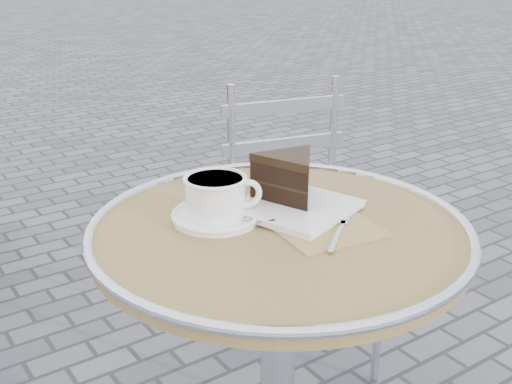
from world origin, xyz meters
TOP-DOWN VIEW (x-y plane):
  - cafe_table at (0.00, 0.00)m, footprint 0.72×0.72m
  - cappuccino_set at (-0.08, 0.09)m, footprint 0.17×0.18m
  - cake_plate_set at (0.07, 0.06)m, footprint 0.25×0.33m
  - bistro_chair at (0.43, 0.51)m, footprint 0.47×0.47m

SIDE VIEW (x-z plane):
  - bistro_chair at x=0.43m, z-range 0.10..0.96m
  - cafe_table at x=0.00m, z-range 0.20..0.94m
  - cappuccino_set at x=-0.08m, z-range 0.73..0.81m
  - cake_plate_set at x=0.07m, z-range 0.73..0.84m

